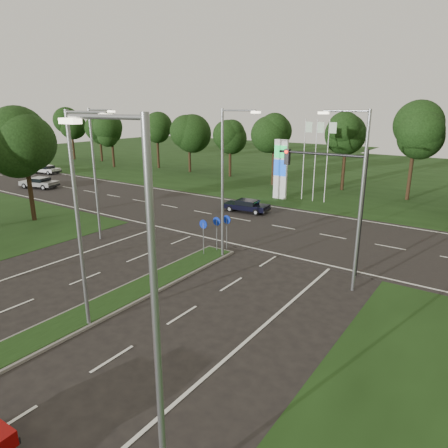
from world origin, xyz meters
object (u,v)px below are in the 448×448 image
Objects in this scene: navy_sedan at (246,205)px; far_car_c at (30,166)px; far_car_a at (39,182)px; far_car_b at (46,169)px.

navy_sedan is 0.99× the size of far_car_c.
navy_sedan is at bearing -79.15° from far_car_c.
far_car_a is at bearing 93.40° from navy_sedan.
far_car_a is 15.86m from far_car_c.
far_car_c is at bearing 48.58° from far_car_a.
far_car_b reaches higher than navy_sedan.
far_car_a reaches higher than navy_sedan.
far_car_b is 5.19m from far_car_c.
navy_sedan is 0.90× the size of far_car_a.
far_car_b is 1.01× the size of far_car_c.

